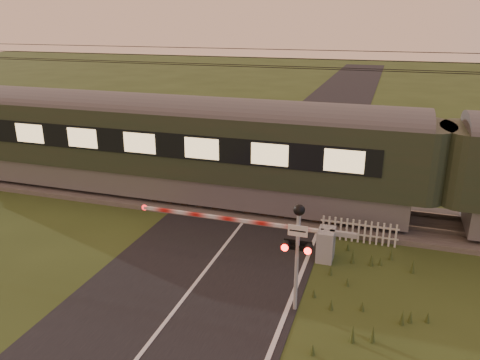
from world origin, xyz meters
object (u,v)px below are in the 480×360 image
(train, at_px, (442,169))
(crossing_signal, at_px, (298,239))
(boom_gate, at_px, (312,240))
(picket_fence, at_px, (359,231))

(train, distance_m, crossing_signal, 7.36)
(boom_gate, distance_m, picket_fence, 1.99)
(boom_gate, relative_size, picket_fence, 2.84)
(crossing_signal, distance_m, picket_fence, 4.89)
(train, bearing_deg, boom_gate, -138.19)
(crossing_signal, xyz_separation_m, picket_fence, (1.23, 4.45, -1.61))
(boom_gate, height_order, picket_fence, boom_gate)
(boom_gate, xyz_separation_m, picket_fence, (1.30, 1.50, -0.16))
(boom_gate, bearing_deg, picket_fence, 49.06)
(crossing_signal, bearing_deg, boom_gate, 91.37)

